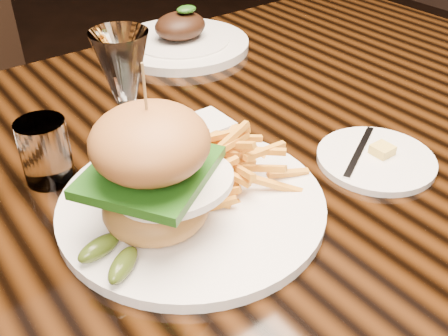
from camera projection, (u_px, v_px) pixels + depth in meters
dining_table at (200, 182)px, 0.85m from camera, size 1.60×0.90×0.75m
burger_plate at (185, 176)px, 0.64m from camera, size 0.34×0.34×0.22m
side_saucer at (376, 159)px, 0.76m from camera, size 0.17×0.17×0.02m
ramekin at (206, 130)px, 0.81m from camera, size 0.08×0.08×0.03m
wine_glass at (123, 72)px, 0.67m from camera, size 0.07×0.07×0.20m
water_tumbler at (45, 151)px, 0.71m from camera, size 0.07×0.07×0.09m
far_dish at (181, 41)px, 1.11m from camera, size 0.29×0.29×0.09m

